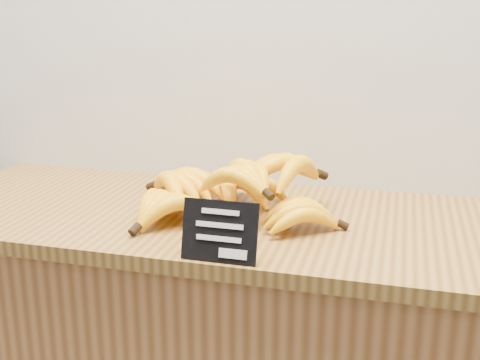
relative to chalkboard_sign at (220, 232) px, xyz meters
name	(u,v)px	position (x,y,z in m)	size (l,w,h in m)	color
counter_top	(246,221)	(-0.02, 0.25, -0.07)	(1.46, 0.54, 0.03)	olive
chalkboard_sign	(220,232)	(0.00, 0.00, 0.00)	(0.13, 0.01, 0.11)	black
banana_pile	(235,189)	(-0.04, 0.25, 0.00)	(0.49, 0.38, 0.12)	#FFBB0A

